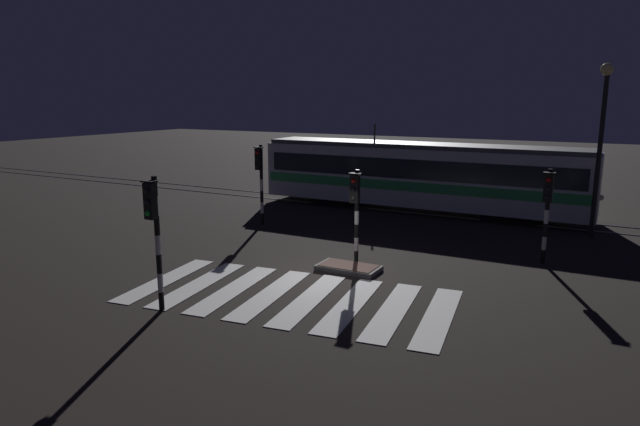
{
  "coord_description": "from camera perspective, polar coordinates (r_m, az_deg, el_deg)",
  "views": [
    {
      "loc": [
        7.61,
        -14.44,
        5.38
      ],
      "look_at": [
        -1.45,
        2.43,
        1.4
      ],
      "focal_mm": 31.31,
      "sensor_mm": 36.0,
      "label": 1
    }
  ],
  "objects": [
    {
      "name": "crosswalk_zebra",
      "position": [
        15.52,
        -3.11,
        -8.52
      ],
      "size": [
        9.29,
        5.34,
        0.02
      ],
      "color": "silver",
      "rests_on": "ground"
    },
    {
      "name": "traffic_light_median_centre",
      "position": [
        17.92,
        3.67,
        1.04
      ],
      "size": [
        0.36,
        0.42,
        3.12
      ],
      "color": "black",
      "rests_on": "ground"
    },
    {
      "name": "rail_far",
      "position": [
        27.88,
        11.85,
        0.4
      ],
      "size": [
        80.0,
        0.12,
        0.03
      ],
      "primitive_type": "cube",
      "color": "#59595E",
      "rests_on": "ground"
    },
    {
      "name": "rail_near",
      "position": [
        26.53,
        10.96,
        -0.14
      ],
      "size": [
        80.0,
        0.12,
        0.03
      ],
      "primitive_type": "cube",
      "color": "#59595E",
      "rests_on": "ground"
    },
    {
      "name": "street_lamp_trackside_right",
      "position": [
        23.39,
        26.82,
        7.65
      ],
      "size": [
        0.44,
        1.21,
        6.57
      ],
      "color": "black",
      "rests_on": "ground"
    },
    {
      "name": "traffic_light_kerb_mid_left",
      "position": [
        14.42,
        -16.59,
        -1.08
      ],
      "size": [
        0.36,
        0.42,
        3.49
      ],
      "color": "black",
      "rests_on": "ground"
    },
    {
      "name": "ground_plane",
      "position": [
        17.18,
        0.42,
        -6.51
      ],
      "size": [
        120.0,
        120.0,
        0.0
      ],
      "primitive_type": "plane",
      "color": "black"
    },
    {
      "name": "traffic_island",
      "position": [
        17.75,
        2.95,
        -5.62
      ],
      "size": [
        1.96,
        1.03,
        0.18
      ],
      "color": "slate",
      "rests_on": "ground"
    },
    {
      "name": "traffic_light_corner_far_left",
      "position": [
        23.76,
        -6.14,
        4.15
      ],
      "size": [
        0.36,
        0.42,
        3.44
      ],
      "color": "black",
      "rests_on": "ground"
    },
    {
      "name": "tram",
      "position": [
        27.12,
        10.1,
        3.87
      ],
      "size": [
        15.77,
        2.58,
        4.15
      ],
      "color": "silver",
      "rests_on": "ground"
    },
    {
      "name": "traffic_light_corner_far_right",
      "position": [
        19.43,
        22.22,
        1.04
      ],
      "size": [
        0.36,
        0.42,
        3.13
      ],
      "color": "black",
      "rests_on": "ground"
    }
  ]
}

